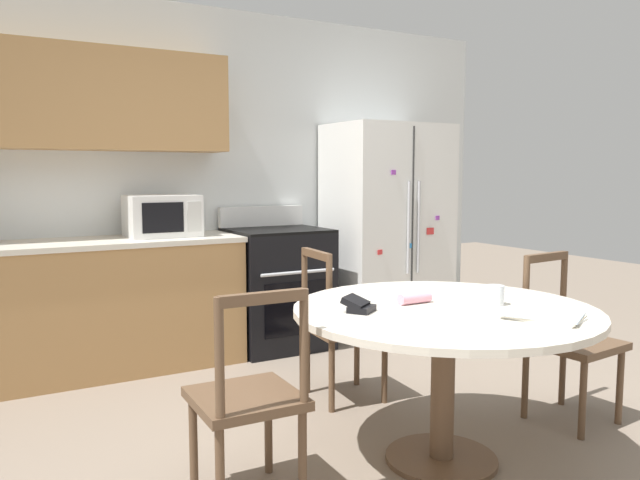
{
  "coord_description": "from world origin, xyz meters",
  "views": [
    {
      "loc": [
        -1.64,
        -2.04,
        1.34
      ],
      "look_at": [
        0.17,
        1.15,
        0.95
      ],
      "focal_mm": 35.0,
      "sensor_mm": 36.0,
      "label": 1
    }
  ],
  "objects_px": {
    "dining_chair_far": "(341,327)",
    "candle_glass": "(495,296)",
    "wallet": "(359,305)",
    "dining_chair_left": "(248,400)",
    "oven_range": "(277,287)",
    "refrigerator": "(387,229)",
    "dining_chair_right": "(569,341)",
    "microwave": "(162,216)"
  },
  "relations": [
    {
      "from": "candle_glass",
      "to": "refrigerator",
      "type": "bearing_deg",
      "value": 66.37
    },
    {
      "from": "wallet",
      "to": "candle_glass",
      "type": "bearing_deg",
      "value": -17.24
    },
    {
      "from": "dining_chair_far",
      "to": "wallet",
      "type": "xyz_separation_m",
      "value": [
        -0.41,
        -0.82,
        0.33
      ]
    },
    {
      "from": "microwave",
      "to": "dining_chair_left",
      "type": "xyz_separation_m",
      "value": [
        -0.24,
        -2.1,
        -0.61
      ]
    },
    {
      "from": "oven_range",
      "to": "microwave",
      "type": "height_order",
      "value": "microwave"
    },
    {
      "from": "dining_chair_far",
      "to": "dining_chair_left",
      "type": "bearing_deg",
      "value": -43.88
    },
    {
      "from": "candle_glass",
      "to": "dining_chair_left",
      "type": "bearing_deg",
      "value": 171.05
    },
    {
      "from": "dining_chair_far",
      "to": "candle_glass",
      "type": "bearing_deg",
      "value": 17.04
    },
    {
      "from": "dining_chair_far",
      "to": "dining_chair_left",
      "type": "height_order",
      "value": "same"
    },
    {
      "from": "dining_chair_far",
      "to": "dining_chair_right",
      "type": "bearing_deg",
      "value": 50.83
    },
    {
      "from": "dining_chair_far",
      "to": "dining_chair_right",
      "type": "xyz_separation_m",
      "value": [
        0.91,
        -0.88,
        0.0
      ]
    },
    {
      "from": "refrigerator",
      "to": "dining_chair_far",
      "type": "relative_size",
      "value": 1.94
    },
    {
      "from": "oven_range",
      "to": "wallet",
      "type": "distance_m",
      "value": 2.14
    },
    {
      "from": "refrigerator",
      "to": "wallet",
      "type": "distance_m",
      "value": 2.57
    },
    {
      "from": "oven_range",
      "to": "candle_glass",
      "type": "bearing_deg",
      "value": -88.71
    },
    {
      "from": "oven_range",
      "to": "wallet",
      "type": "bearing_deg",
      "value": -105.88
    },
    {
      "from": "dining_chair_left",
      "to": "wallet",
      "type": "xyz_separation_m",
      "value": [
        0.54,
        0.01,
        0.33
      ]
    },
    {
      "from": "wallet",
      "to": "dining_chair_left",
      "type": "bearing_deg",
      "value": -178.73
    },
    {
      "from": "oven_range",
      "to": "dining_chair_right",
      "type": "height_order",
      "value": "oven_range"
    },
    {
      "from": "dining_chair_far",
      "to": "oven_range",
      "type": "bearing_deg",
      "value": 176.94
    },
    {
      "from": "dining_chair_far",
      "to": "candle_glass",
      "type": "relative_size",
      "value": 9.77
    },
    {
      "from": "dining_chair_right",
      "to": "dining_chair_far",
      "type": "bearing_deg",
      "value": -49.42
    },
    {
      "from": "candle_glass",
      "to": "wallet",
      "type": "distance_m",
      "value": 0.66
    },
    {
      "from": "dining_chair_right",
      "to": "candle_glass",
      "type": "bearing_deg",
      "value": 5.36
    },
    {
      "from": "candle_glass",
      "to": "microwave",
      "type": "bearing_deg",
      "value": 111.96
    },
    {
      "from": "oven_range",
      "to": "microwave",
      "type": "distance_m",
      "value": 1.04
    },
    {
      "from": "dining_chair_far",
      "to": "candle_glass",
      "type": "distance_m",
      "value": 1.09
    },
    {
      "from": "wallet",
      "to": "dining_chair_far",
      "type": "bearing_deg",
      "value": 63.37
    },
    {
      "from": "refrigerator",
      "to": "dining_chair_far",
      "type": "height_order",
      "value": "refrigerator"
    },
    {
      "from": "dining_chair_right",
      "to": "dining_chair_left",
      "type": "height_order",
      "value": "same"
    },
    {
      "from": "oven_range",
      "to": "candle_glass",
      "type": "relative_size",
      "value": 11.7
    },
    {
      "from": "microwave",
      "to": "dining_chair_far",
      "type": "height_order",
      "value": "microwave"
    },
    {
      "from": "refrigerator",
      "to": "candle_glass",
      "type": "height_order",
      "value": "refrigerator"
    },
    {
      "from": "dining_chair_right",
      "to": "refrigerator",
      "type": "bearing_deg",
      "value": -102.87
    },
    {
      "from": "dining_chair_right",
      "to": "candle_glass",
      "type": "relative_size",
      "value": 9.77
    },
    {
      "from": "refrigerator",
      "to": "candle_glass",
      "type": "distance_m",
      "value": 2.41
    },
    {
      "from": "microwave",
      "to": "dining_chair_right",
      "type": "height_order",
      "value": "microwave"
    },
    {
      "from": "dining_chair_right",
      "to": "wallet",
      "type": "height_order",
      "value": "dining_chair_right"
    },
    {
      "from": "dining_chair_far",
      "to": "dining_chair_left",
      "type": "relative_size",
      "value": 1.0
    },
    {
      "from": "microwave",
      "to": "wallet",
      "type": "distance_m",
      "value": 2.12
    },
    {
      "from": "candle_glass",
      "to": "wallet",
      "type": "xyz_separation_m",
      "value": [
        -0.63,
        0.2,
        -0.01
      ]
    },
    {
      "from": "dining_chair_right",
      "to": "candle_glass",
      "type": "distance_m",
      "value": 0.78
    }
  ]
}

